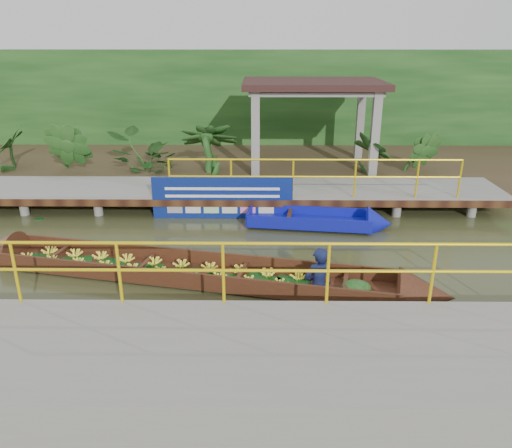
{
  "coord_description": "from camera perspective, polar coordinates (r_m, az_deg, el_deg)",
  "views": [
    {
      "loc": [
        1.37,
        -9.9,
        4.59
      ],
      "look_at": [
        1.26,
        0.5,
        0.6
      ],
      "focal_mm": 35.0,
      "sensor_mm": 36.0,
      "label": 1
    }
  ],
  "objects": [
    {
      "name": "foliage_backdrop",
      "position": [
        20.11,
        -3.42,
        13.56
      ],
      "size": [
        30.0,
        0.8,
        4.0
      ],
      "primitive_type": "cube",
      "color": "#123912",
      "rests_on": "ground"
    },
    {
      "name": "far_dock",
      "position": [
        14.01,
        -4.98,
        3.85
      ],
      "size": [
        16.0,
        2.06,
        1.66
      ],
      "color": "slate",
      "rests_on": "ground"
    },
    {
      "name": "blue_banner",
      "position": [
        13.06,
        -3.86,
        2.95
      ],
      "size": [
        3.67,
        0.04,
        1.15
      ],
      "color": "navy",
      "rests_on": "ground"
    },
    {
      "name": "moored_blue_boat",
      "position": [
        12.69,
        9.98,
        0.21
      ],
      "size": [
        3.68,
        1.37,
        0.86
      ],
      "rotation": [
        0.0,
        0.0,
        -0.13
      ],
      "color": "#0D1296",
      "rests_on": "ground"
    },
    {
      "name": "tropical_plants",
      "position": [
        15.7,
        -6.17,
        8.01
      ],
      "size": [
        14.03,
        1.03,
        1.29
      ],
      "color": "#123912",
      "rests_on": "ground"
    },
    {
      "name": "ground",
      "position": [
        10.99,
        -6.64,
        -3.83
      ],
      "size": [
        80.0,
        80.0,
        0.0
      ],
      "primitive_type": "plane",
      "color": "#31361B",
      "rests_on": "ground"
    },
    {
      "name": "land_strip",
      "position": [
        17.99,
        -3.83,
        6.91
      ],
      "size": [
        30.0,
        8.0,
        0.45
      ],
      "primitive_type": "cube",
      "color": "#372A1B",
      "rests_on": "ground"
    },
    {
      "name": "near_dock",
      "position": [
        7.14,
        -2.6,
        -15.94
      ],
      "size": [
        18.0,
        2.4,
        1.73
      ],
      "color": "slate",
      "rests_on": "ground"
    },
    {
      "name": "pavilion",
      "position": [
        16.37,
        6.51,
        14.65
      ],
      "size": [
        4.4,
        3.0,
        3.0
      ],
      "color": "slate",
      "rests_on": "ground"
    },
    {
      "name": "vendor_boat",
      "position": [
        9.97,
        -5.96,
        -5.19
      ],
      "size": [
        9.95,
        3.02,
        2.03
      ],
      "rotation": [
        0.0,
        0.0,
        -0.21
      ],
      "color": "#341B0E",
      "rests_on": "ground"
    }
  ]
}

